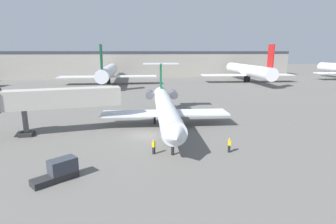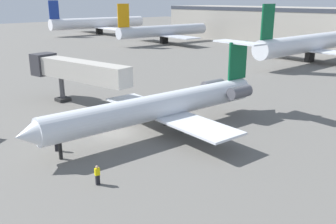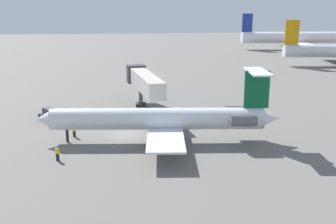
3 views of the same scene
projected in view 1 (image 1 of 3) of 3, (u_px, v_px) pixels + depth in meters
The scene contains 9 objects.
ground_plane at pixel (146, 136), 37.65m from camera, with size 400.00×400.00×0.10m, color #66635E.
regional_jet at pixel (165, 106), 42.13m from camera, with size 20.13×31.60×9.28m.
jet_bridge at pixel (46, 99), 37.29m from camera, with size 18.46×5.51×6.68m.
ground_crew_marshaller at pixel (154, 147), 30.68m from camera, with size 0.43×0.48×1.69m.
ground_crew_loader at pixel (229, 145), 31.21m from camera, with size 0.33×0.44×1.69m.
baggage_tug_lead at pixel (59, 171), 24.52m from camera, with size 4.07×3.47×1.90m.
terminal_building at pixel (127, 64), 129.58m from camera, with size 155.34×23.20×11.68m.
parked_airliner_centre at pixel (108, 72), 95.68m from camera, with size 34.55×40.98×13.52m.
parked_airliner_east_mid at pixel (248, 71), 102.20m from camera, with size 35.38×41.83×13.67m.
Camera 1 is at (-3.25, -35.99, 11.44)m, focal length 28.80 mm.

